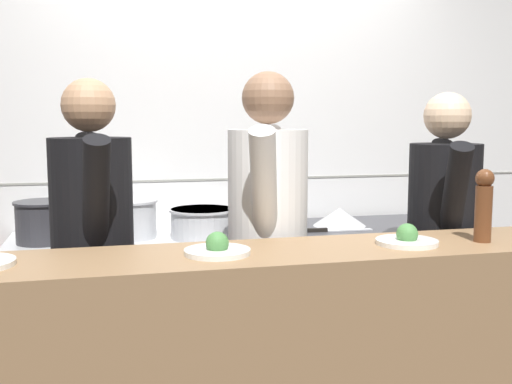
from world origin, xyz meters
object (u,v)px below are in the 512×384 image
plated_dish_appetiser (217,249)px  chef_head_cook (93,256)px  sauce_pot (128,218)px  chef_line (442,246)px  stock_pot (44,221)px  plated_dish_dessert (407,239)px  pepper_mill (484,204)px  oven_range (129,322)px  mixing_bowl_steel (339,217)px  braising_pot (202,222)px  chefs_knife (334,230)px  chef_sous (268,245)px

plated_dish_appetiser → chef_head_cook: (-0.44, 0.54, -0.12)m
sauce_pot → chef_line: (1.43, -0.70, -0.08)m
stock_pot → plated_dish_appetiser: bearing=-58.6°
plated_dish_dessert → pepper_mill: size_ratio=0.83×
oven_range → plated_dish_dessert: 1.61m
mixing_bowl_steel → chef_line: chef_line is taller
braising_pot → pepper_mill: (0.92, -1.09, 0.21)m
sauce_pot → braising_pot: size_ratio=0.89×
braising_pot → plated_dish_appetiser: plated_dish_appetiser is taller
sauce_pot → plated_dish_appetiser: size_ratio=1.33×
braising_pot → chef_head_cook: 0.75m
stock_pot → plated_dish_dessert: size_ratio=1.24×
chefs_knife → plated_dish_appetiser: plated_dish_appetiser is taller
plated_dish_appetiser → chef_head_cook: size_ratio=0.14×
chefs_knife → mixing_bowl_steel: bearing=58.7°
chef_sous → chef_line: chef_sous is taller
chefs_knife → chef_sous: bearing=-135.5°
mixing_bowl_steel → chefs_knife: (-0.10, -0.16, -0.04)m
chef_sous → plated_dish_appetiser: bearing=-104.1°
oven_range → chef_line: (1.44, -0.64, 0.46)m
mixing_bowl_steel → plated_dish_appetiser: (-0.91, -1.13, 0.10)m
sauce_pot → oven_range: bearing=-100.0°
plated_dish_dessert → chef_line: (0.43, 0.46, -0.15)m
pepper_mill → chef_line: (0.13, 0.49, -0.27)m
chef_head_cook → chef_line: size_ratio=1.03×
chef_sous → pepper_mill: bearing=-15.9°
mixing_bowl_steel → chef_head_cook: (-1.35, -0.59, -0.02)m
pepper_mill → chef_line: bearing=75.2°
chefs_knife → plated_dish_dessert: 0.99m
chef_sous → plated_dish_dessert: bearing=-29.9°
sauce_pot → plated_dish_appetiser: (0.27, -1.15, 0.06)m
plated_dish_appetiser → pepper_mill: 1.04m
plated_dish_dessert → chef_line: 0.65m
mixing_bowl_steel → pepper_mill: bearing=-83.9°
chefs_knife → chef_sous: 0.71m
sauce_pot → pepper_mill: bearing=-42.2°
stock_pot → braising_pot: stock_pot is taller
braising_pot → chef_line: 1.21m
oven_range → chef_sous: size_ratio=0.71×
pepper_mill → chef_sous: 0.91m
chef_head_cook → chef_line: 1.60m
oven_range → plated_dish_appetiser: plated_dish_appetiser is taller
stock_pot → plated_dish_appetiser: (0.69, -1.13, 0.06)m
oven_range → pepper_mill: (1.31, -1.13, 0.74)m
chefs_knife → pepper_mill: bearing=-77.7°
plated_dish_appetiser → chef_line: chef_line is taller
stock_pot → plated_dish_dessert: bearing=-38.7°
sauce_pot → chef_sous: chef_sous is taller
braising_pot → chef_sous: bearing=-71.0°
stock_pot → chef_head_cook: size_ratio=0.17×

